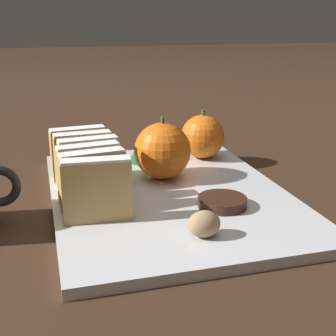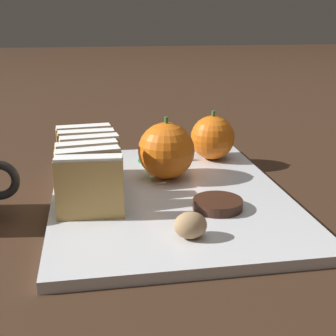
{
  "view_description": "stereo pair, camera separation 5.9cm",
  "coord_description": "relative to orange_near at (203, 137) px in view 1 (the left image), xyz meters",
  "views": [
    {
      "loc": [
        -0.15,
        -0.54,
        0.23
      ],
      "look_at": [
        0.0,
        0.0,
        0.04
      ],
      "focal_mm": 50.0,
      "sensor_mm": 36.0,
      "label": 1
    },
    {
      "loc": [
        -0.09,
        -0.55,
        0.23
      ],
      "look_at": [
        0.0,
        0.0,
        0.04
      ],
      "focal_mm": 50.0,
      "sensor_mm": 36.0,
      "label": 2
    }
  ],
  "objects": [
    {
      "name": "stollen_slice_fourth",
      "position": [
        -0.19,
        -0.1,
        0.0
      ],
      "size": [
        0.08,
        0.03,
        0.07
      ],
      "color": "tan",
      "rests_on": "serving_platter"
    },
    {
      "name": "stollen_slice_second",
      "position": [
        -0.19,
        -0.16,
        0.0
      ],
      "size": [
        0.08,
        0.03,
        0.07
      ],
      "color": "tan",
      "rests_on": "serving_platter"
    },
    {
      "name": "serving_platter",
      "position": [
        -0.09,
        -0.12,
        -0.04
      ],
      "size": [
        0.29,
        0.39,
        0.01
      ],
      "color": "silver",
      "rests_on": "ground_plane"
    },
    {
      "name": "orange_near",
      "position": [
        0.0,
        0.0,
        0.0
      ],
      "size": [
        0.07,
        0.07,
        0.08
      ],
      "color": "orange",
      "rests_on": "serving_platter"
    },
    {
      "name": "stollen_slice_third",
      "position": [
        -0.19,
        -0.13,
        0.0
      ],
      "size": [
        0.08,
        0.03,
        0.07
      ],
      "color": "tan",
      "rests_on": "serving_platter"
    },
    {
      "name": "ground_plane",
      "position": [
        -0.09,
        -0.12,
        -0.05
      ],
      "size": [
        6.0,
        6.0,
        0.0
      ],
      "primitive_type": "plane",
      "color": "#382316"
    },
    {
      "name": "stollen_slice_front",
      "position": [
        -0.19,
        -0.19,
        0.0
      ],
      "size": [
        0.08,
        0.02,
        0.07
      ],
      "color": "tan",
      "rests_on": "serving_platter"
    },
    {
      "name": "chocolate_cookie",
      "position": [
        -0.04,
        -0.19,
        -0.03
      ],
      "size": [
        0.06,
        0.06,
        0.01
      ],
      "color": "#381E14",
      "rests_on": "serving_platter"
    },
    {
      "name": "evergreen_sprig",
      "position": [
        -0.09,
        0.0,
        -0.01
      ],
      "size": [
        0.05,
        0.05,
        0.05
      ],
      "color": "#195623",
      "rests_on": "serving_platter"
    },
    {
      "name": "orange_far",
      "position": [
        -0.08,
        -0.08,
        0.0
      ],
      "size": [
        0.08,
        0.08,
        0.09
      ],
      "color": "orange",
      "rests_on": "serving_platter"
    },
    {
      "name": "stollen_slice_sixth",
      "position": [
        -0.19,
        -0.04,
        0.0
      ],
      "size": [
        0.08,
        0.03,
        0.07
      ],
      "color": "tan",
      "rests_on": "serving_platter"
    },
    {
      "name": "stollen_slice_fifth",
      "position": [
        -0.19,
        -0.07,
        0.0
      ],
      "size": [
        0.07,
        0.02,
        0.07
      ],
      "color": "tan",
      "rests_on": "serving_platter"
    },
    {
      "name": "walnut",
      "position": [
        -0.09,
        -0.26,
        -0.02
      ],
      "size": [
        0.03,
        0.03,
        0.03
      ],
      "color": "tan",
      "rests_on": "serving_platter"
    }
  ]
}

